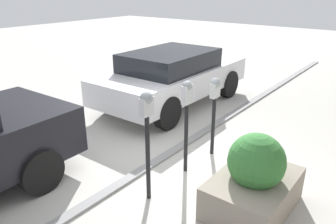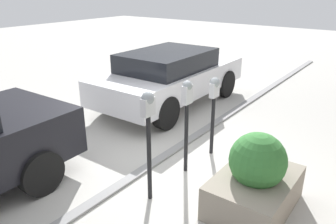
{
  "view_description": "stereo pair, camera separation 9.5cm",
  "coord_description": "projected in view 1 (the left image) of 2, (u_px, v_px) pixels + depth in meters",
  "views": [
    {
      "loc": [
        -3.67,
        -2.98,
        2.74
      ],
      "look_at": [
        0.0,
        -0.14,
        0.94
      ],
      "focal_mm": 35.0,
      "sensor_mm": 36.0,
      "label": 1
    },
    {
      "loc": [
        -3.73,
        -2.91,
        2.74
      ],
      "look_at": [
        0.0,
        -0.14,
        0.94
      ],
      "focal_mm": 35.0,
      "sensor_mm": 36.0,
      "label": 2
    }
  ],
  "objects": [
    {
      "name": "parking_meter_middle",
      "position": [
        215.0,
        99.0,
        5.36
      ],
      "size": [
        0.2,
        0.17,
        1.36
      ],
      "color": "black",
      "rests_on": "ground_plane"
    },
    {
      "name": "ground_plane",
      "position": [
        161.0,
        163.0,
        5.4
      ],
      "size": [
        40.0,
        40.0,
        0.0
      ],
      "primitive_type": "plane",
      "color": "beige"
    },
    {
      "name": "parked_car_middle",
      "position": [
        173.0,
        75.0,
        7.82
      ],
      "size": [
        4.19,
        1.8,
        1.33
      ],
      "rotation": [
        0.0,
        0.0,
        0.01
      ],
      "color": "silver",
      "rests_on": "ground_plane"
    },
    {
      "name": "planter_box",
      "position": [
        254.0,
        181.0,
        4.16
      ],
      "size": [
        1.3,
        0.9,
        1.06
      ],
      "color": "gray",
      "rests_on": "ground_plane"
    },
    {
      "name": "curb_strip",
      "position": [
        157.0,
        161.0,
        5.44
      ],
      "size": [
        19.0,
        0.16,
        0.04
      ],
      "color": "gray",
      "rests_on": "ground_plane"
    },
    {
      "name": "parking_meter_nearest",
      "position": [
        147.0,
        123.0,
        4.12
      ],
      "size": [
        0.19,
        0.16,
        1.54
      ],
      "color": "black",
      "rests_on": "ground_plane"
    },
    {
      "name": "parking_meter_second",
      "position": [
        187.0,
        108.0,
        4.81
      ],
      "size": [
        0.17,
        0.15,
        1.47
      ],
      "color": "black",
      "rests_on": "ground_plane"
    }
  ]
}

